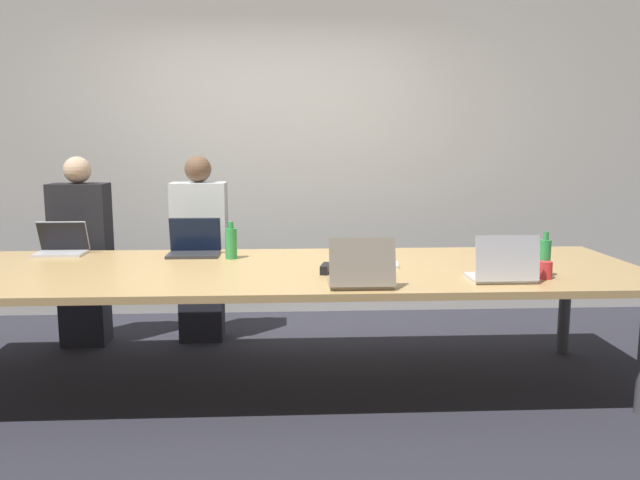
# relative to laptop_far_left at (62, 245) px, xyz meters

# --- Properties ---
(ground_plane) EXTENTS (24.00, 24.00, 0.00)m
(ground_plane) POSITION_rel_laptop_far_left_xyz_m (1.39, -0.54, -0.80)
(ground_plane) COLOR #2D2D38
(curtain_wall) EXTENTS (12.00, 0.06, 2.80)m
(curtain_wall) POSITION_rel_laptop_far_left_xyz_m (1.39, 1.20, 0.60)
(curtain_wall) COLOR beige
(curtain_wall) RESTS_ON ground_plane
(conference_table) EXTENTS (4.46, 1.36, 0.74)m
(conference_table) POSITION_rel_laptop_far_left_xyz_m (1.39, -0.54, -0.11)
(conference_table) COLOR tan
(conference_table) RESTS_ON ground_plane
(laptop_far_left) EXTENTS (0.32, 0.22, 0.22)m
(laptop_far_left) POSITION_rel_laptop_far_left_xyz_m (0.00, 0.00, 0.00)
(laptop_far_left) COLOR silver
(laptop_far_left) RESTS_ON conference_table
(person_far_left) EXTENTS (0.40, 0.24, 1.38)m
(person_far_left) POSITION_rel_laptop_far_left_xyz_m (0.01, 0.37, -0.14)
(person_far_left) COLOR #2D2D38
(person_far_left) RESTS_ON ground_plane
(laptop_near_midright) EXTENTS (0.34, 0.26, 0.26)m
(laptop_near_midright) POSITION_rel_laptop_far_left_xyz_m (1.88, -1.08, 0.01)
(laptop_near_midright) COLOR gray
(laptop_near_midright) RESTS_ON conference_table
(laptop_near_right) EXTENTS (0.34, 0.25, 0.26)m
(laptop_near_right) POSITION_rel_laptop_far_left_xyz_m (2.65, -0.99, 0.01)
(laptop_near_right) COLOR silver
(laptop_near_right) RESTS_ON conference_table
(cup_near_right) EXTENTS (0.07, 0.07, 0.10)m
(cup_near_right) POSITION_rel_laptop_far_left_xyz_m (2.91, -0.92, -0.02)
(cup_near_right) COLOR red
(cup_near_right) RESTS_ON conference_table
(bottle_near_right) EXTENTS (0.06, 0.06, 0.25)m
(bottle_near_right) POSITION_rel_laptop_far_left_xyz_m (2.92, -0.87, 0.04)
(bottle_near_right) COLOR green
(bottle_near_right) RESTS_ON conference_table
(laptop_far_midleft) EXTENTS (0.34, 0.24, 0.24)m
(laptop_far_midleft) POSITION_rel_laptop_far_left_xyz_m (0.89, -0.07, 0.01)
(laptop_far_midleft) COLOR #333338
(laptop_far_midleft) RESTS_ON conference_table
(person_far_midleft) EXTENTS (0.40, 0.24, 1.38)m
(person_far_midleft) POSITION_rel_laptop_far_left_xyz_m (0.85, 0.44, -0.13)
(person_far_midleft) COLOR #2D2D38
(person_far_midleft) RESTS_ON ground_plane
(bottle_far_midleft) EXTENTS (0.08, 0.08, 0.24)m
(bottle_far_midleft) POSITION_rel_laptop_far_left_xyz_m (1.14, -0.22, 0.04)
(bottle_far_midleft) COLOR green
(bottle_far_midleft) RESTS_ON conference_table
(stapler) EXTENTS (0.07, 0.16, 0.05)m
(stapler) POSITION_rel_laptop_far_left_xyz_m (1.72, -0.70, -0.04)
(stapler) COLOR black
(stapler) RESTS_ON conference_table
(notebook) EXTENTS (0.22, 0.19, 0.02)m
(notebook) POSITION_rel_laptop_far_left_xyz_m (2.07, -0.53, -0.05)
(notebook) COLOR silver
(notebook) RESTS_ON conference_table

